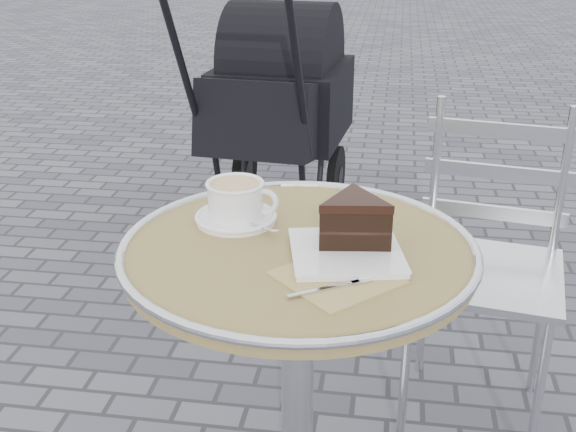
# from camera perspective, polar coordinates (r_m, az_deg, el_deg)

# --- Properties ---
(cafe_table) EXTENTS (0.72, 0.72, 0.74)m
(cafe_table) POSITION_cam_1_polar(r_m,az_deg,el_deg) (1.52, 0.79, -8.00)
(cafe_table) COLOR silver
(cafe_table) RESTS_ON ground
(cappuccino_set) EXTENTS (0.19, 0.17, 0.09)m
(cappuccino_set) POSITION_cam_1_polar(r_m,az_deg,el_deg) (1.54, -4.08, 0.94)
(cappuccino_set) COLOR white
(cappuccino_set) RESTS_ON cafe_table
(cake_plate_set) EXTENTS (0.27, 0.36, 0.11)m
(cake_plate_set) POSITION_cam_1_polar(r_m,az_deg,el_deg) (1.40, 5.12, -0.97)
(cake_plate_set) COLOR tan
(cake_plate_set) RESTS_ON cafe_table
(bistro_chair) EXTENTS (0.46, 0.46, 0.88)m
(bistro_chair) POSITION_cam_1_polar(r_m,az_deg,el_deg) (2.04, 15.72, -0.99)
(bistro_chair) COLOR silver
(bistro_chair) RESTS_ON ground
(baby_stroller) EXTENTS (0.59, 1.13, 1.13)m
(baby_stroller) POSITION_cam_1_polar(r_m,az_deg,el_deg) (3.19, -0.98, 7.88)
(baby_stroller) COLOR black
(baby_stroller) RESTS_ON ground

